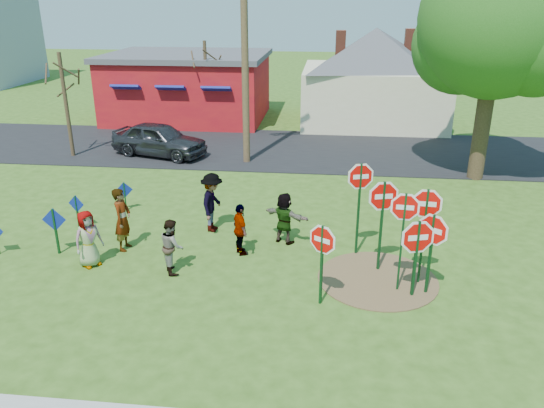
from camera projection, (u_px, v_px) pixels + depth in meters
The scene contains 26 objects.
ground at pixel (220, 254), 15.58m from camera, with size 120.00×120.00×0.00m, color #315017.
road at pixel (266, 149), 26.20m from camera, with size 120.00×7.50×0.04m, color black.
dirt_patch at pixel (377, 279), 14.20m from camera, with size 3.20×3.20×0.03m, color brown.
red_building at pixel (189, 86), 32.04m from camera, with size 9.40×7.69×3.90m.
cream_house at pixel (374, 73), 30.58m from camera, with size 9.40×9.40×6.50m.
stop_sign_a at pixel (322, 247), 12.55m from camera, with size 0.84×0.54×2.23m.
stop_sign_b at pixel (360, 186), 14.84m from camera, with size 0.99×0.32×2.92m.
stop_sign_c at pixel (404, 220), 12.98m from camera, with size 0.97×0.10×2.79m.
stop_sign_d at pixel (426, 213), 13.32m from camera, with size 1.04×0.10×2.77m.
stop_sign_e at pixel (417, 243), 12.90m from camera, with size 1.12×0.34×2.21m.
stop_sign_f at pixel (432, 235), 12.97m from camera, with size 0.87×0.68×2.32m.
stop_sign_g at pixel (383, 206), 14.01m from camera, with size 1.08×0.29×2.74m.
blue_diamond_b at pixel (55, 226), 15.32m from camera, with size 0.71×0.07×1.43m.
blue_diamond_c at pixel (77, 208), 17.10m from camera, with size 0.58×0.16×1.14m.
blue_diamond_d at pixel (125, 193), 18.53m from camera, with size 0.55×0.21×1.06m.
person_a at pixel (88, 239), 14.66m from camera, with size 0.80×0.52×1.64m, color #3D5997.
person_b at pixel (123, 219), 15.58m from camera, with size 0.70×0.46×1.92m, color #2D8067.
person_c at pixel (172, 246), 14.37m from camera, with size 0.75×0.58×1.54m, color brown.
person_d at pixel (212, 202), 16.84m from camera, with size 1.24×0.71×1.92m, color #343438.
person_e at pixel (240, 230), 15.31m from camera, with size 0.92×0.38×1.57m, color #50345F.
person_f at pixel (284, 218), 16.06m from camera, with size 1.49×0.48×1.61m, color #1E5932.
suv at pixel (159, 139), 24.78m from camera, with size 1.82×4.53×1.54m, color #2F2F34.
utility_pole at pixel (245, 43), 22.25m from camera, with size 2.34×0.90×9.91m.
leafy_tree at pixel (501, 29), 19.87m from camera, with size 6.48×5.91×9.20m.
bare_tree_west at pixel (64, 91), 23.91m from camera, with size 1.80×1.80×4.76m.
bare_tree_east at pixel (206, 74), 28.41m from camera, with size 1.80×1.80×4.87m.
Camera 1 is at (3.04, -13.69, 7.11)m, focal length 35.00 mm.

